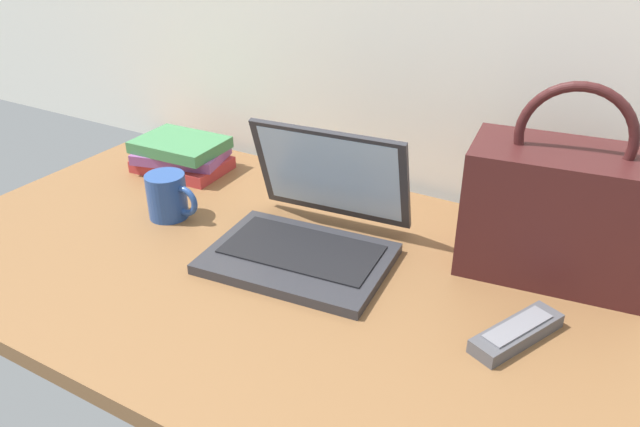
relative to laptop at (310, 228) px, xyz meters
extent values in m
cube|color=brown|center=(0.11, -0.07, -0.06)|extent=(1.60, 0.76, 0.03)
cube|color=#2D2D33|center=(0.00, -0.05, -0.04)|extent=(0.33, 0.25, 0.02)
cube|color=black|center=(0.00, -0.03, -0.03)|extent=(0.28, 0.17, 0.00)
cube|color=#2D2D33|center=(-0.01, 0.09, 0.07)|extent=(0.31, 0.10, 0.19)
cube|color=#A5C6EA|center=(-0.01, 0.09, 0.07)|extent=(0.27, 0.08, 0.17)
cylinder|color=#26478C|center=(-0.31, -0.03, 0.00)|extent=(0.08, 0.08, 0.09)
torus|color=#26478C|center=(-0.27, -0.03, 0.00)|extent=(0.06, 0.01, 0.06)
cylinder|color=brown|center=(-0.31, -0.03, 0.04)|extent=(0.07, 0.07, 0.00)
cube|color=#4C4C51|center=(0.39, -0.07, -0.03)|extent=(0.11, 0.16, 0.02)
cube|color=slate|center=(0.39, -0.07, -0.02)|extent=(0.08, 0.12, 0.00)
cube|color=#3F1919|center=(0.39, 0.15, 0.06)|extent=(0.32, 0.20, 0.22)
torus|color=#3F1919|center=(0.39, 0.15, 0.19)|extent=(0.18, 0.04, 0.18)
cube|color=#B23333|center=(-0.44, 0.16, -0.03)|extent=(0.21, 0.15, 0.03)
cube|color=#8C4C8C|center=(-0.44, 0.16, -0.01)|extent=(0.22, 0.17, 0.02)
cube|color=#3F7F4C|center=(-0.44, 0.16, 0.02)|extent=(0.20, 0.15, 0.03)
camera|label=1|loc=(0.49, -0.81, 0.54)|focal=34.32mm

